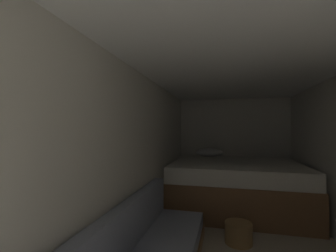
% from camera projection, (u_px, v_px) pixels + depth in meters
% --- Properties ---
extents(wall_back, '(2.46, 0.05, 2.11)m').
position_uv_depth(wall_back, '(233.00, 146.00, 5.04)').
color(wall_back, silver).
rests_on(wall_back, ground).
extents(wall_left, '(0.05, 5.54, 2.11)m').
position_uv_depth(wall_left, '(135.00, 161.00, 2.62)').
color(wall_left, silver).
rests_on(wall_left, ground).
extents(ceiling_slab, '(2.46, 5.54, 0.05)m').
position_uv_depth(ceiling_slab, '(243.00, 61.00, 2.34)').
color(ceiling_slab, white).
rests_on(ceiling_slab, wall_left).
extents(bed, '(2.24, 1.83, 1.01)m').
position_uv_depth(bed, '(235.00, 185.00, 4.08)').
color(bed, brown).
rests_on(bed, ground).
extents(wicker_basket, '(0.34, 0.34, 0.25)m').
position_uv_depth(wicker_basket, '(239.00, 233.00, 2.82)').
color(wicker_basket, olive).
rests_on(wicker_basket, ground).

